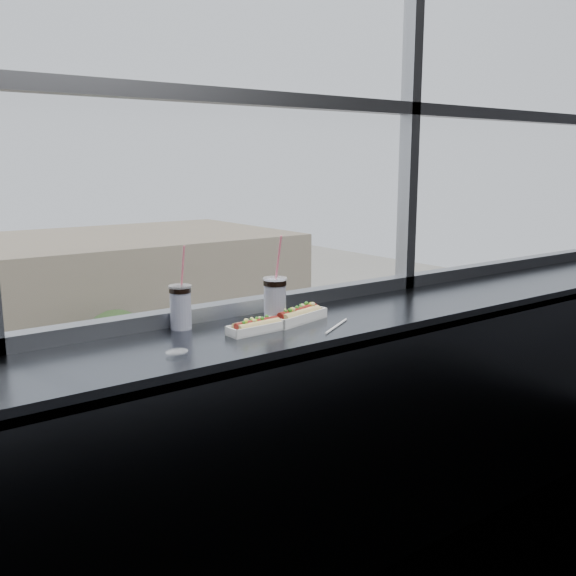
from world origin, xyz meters
TOP-DOWN VIEW (x-y plane):
  - wall_back_lower at (0.00, 1.50)m, footprint 6.00×0.00m
  - window_glass at (0.00, 1.52)m, footprint 6.00×0.00m
  - window_mullions at (0.00, 1.50)m, footprint 6.00×0.08m
  - counter at (0.00, 1.23)m, footprint 6.00×0.55m
  - counter_fascia at (0.00, 0.97)m, footprint 6.00×0.04m
  - hotdog_tray_left at (-0.12, 1.20)m, footprint 0.25×0.09m
  - hotdog_tray_right at (0.10, 1.24)m, footprint 0.30×0.16m
  - soda_cup_left at (-0.33, 1.42)m, footprint 0.09×0.09m
  - soda_cup_right at (0.01, 1.27)m, footprint 0.10×0.10m
  - loose_straw at (0.17, 1.08)m, footprint 0.21×0.13m
  - wrapper at (-0.50, 1.12)m, footprint 0.09×0.06m
  - car_far_c at (10.67, 25.50)m, footprint 2.53×5.84m
  - car_near_e at (12.80, 17.50)m, footprint 2.76×5.95m
  - car_near_c at (1.82, 17.50)m, footprint 3.18×6.85m
  - car_near_d at (8.09, 17.50)m, footprint 3.23×6.60m
  - tree_right at (10.10, 29.50)m, footprint 3.48×3.48m

SIDE VIEW (x-z plane):
  - car_far_c at x=10.67m, z-range -10.94..-9.01m
  - car_near_e at x=12.80m, z-range -10.94..-9.00m
  - car_near_d at x=8.09m, z-range -10.94..-8.81m
  - car_near_c at x=1.82m, z-range -10.94..-8.71m
  - tree_right at x=10.10m, z-range -10.03..-4.60m
  - wall_back_lower at x=0.00m, z-range -2.45..3.55m
  - counter_fascia at x=0.00m, z-range 0.03..1.07m
  - counter at x=0.00m, z-range 1.04..1.10m
  - loose_straw at x=0.17m, z-range 1.10..1.11m
  - wrapper at x=-0.50m, z-range 1.10..1.12m
  - hotdog_tray_left at x=-0.12m, z-range 1.09..1.15m
  - hotdog_tray_right at x=0.10m, z-range 1.09..1.16m
  - soda_cup_left at x=-0.33m, z-range 1.03..1.36m
  - soda_cup_right at x=0.01m, z-range 1.03..1.38m
  - window_glass at x=0.00m, z-range -0.70..5.30m
  - window_mullions at x=0.00m, z-range 1.10..3.50m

